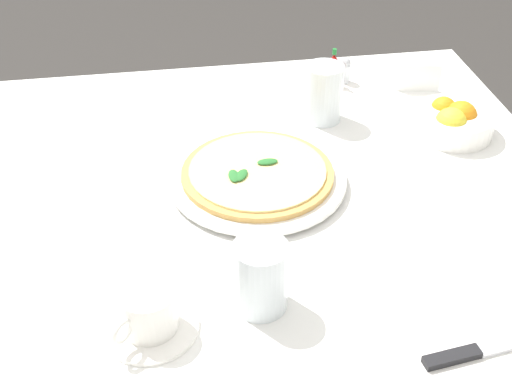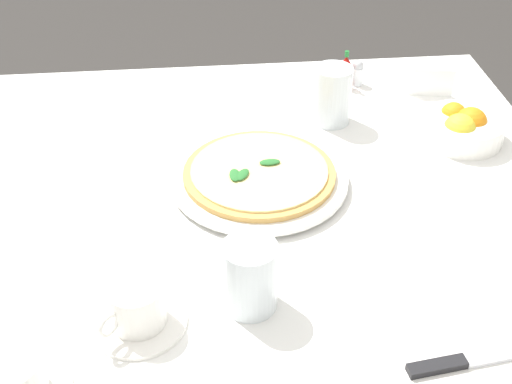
{
  "view_description": "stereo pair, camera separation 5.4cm",
  "coord_description": "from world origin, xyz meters",
  "px_view_note": "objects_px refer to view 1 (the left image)",
  "views": [
    {
      "loc": [
        -0.13,
        -0.84,
        1.43
      ],
      "look_at": [
        0.01,
        0.05,
        0.77
      ],
      "focal_mm": 47.56,
      "sensor_mm": 36.0,
      "label": 1
    },
    {
      "loc": [
        -0.08,
        -0.84,
        1.43
      ],
      "look_at": [
        0.01,
        0.05,
        0.77
      ],
      "focal_mm": 47.56,
      "sensor_mm": 36.0,
      "label": 2
    }
  ],
  "objects_px": {
    "water_glass_far_right": "(323,97)",
    "salt_shaker": "(344,71)",
    "pepper_shaker": "(321,77)",
    "coffee_cup_left_edge": "(148,313)",
    "hot_sauce_bottle": "(333,70)",
    "pizza_plate": "(257,179)",
    "citrus_bowl": "(453,121)",
    "pizza": "(257,172)",
    "menu_card": "(419,78)",
    "napkin_folded": "(484,357)",
    "dinner_knife": "(488,349)",
    "water_glass_right_edge": "(260,279)"
  },
  "relations": [
    {
      "from": "menu_card",
      "to": "water_glass_right_edge",
      "type": "bearing_deg",
      "value": -116.87
    },
    {
      "from": "coffee_cup_left_edge",
      "to": "water_glass_far_right",
      "type": "bearing_deg",
      "value": 54.68
    },
    {
      "from": "water_glass_far_right",
      "to": "napkin_folded",
      "type": "bearing_deg",
      "value": -84.64
    },
    {
      "from": "coffee_cup_left_edge",
      "to": "salt_shaker",
      "type": "distance_m",
      "value": 0.78
    },
    {
      "from": "pizza",
      "to": "pepper_shaker",
      "type": "bearing_deg",
      "value": 59.8
    },
    {
      "from": "pizza_plate",
      "to": "napkin_folded",
      "type": "relative_size",
      "value": 1.37
    },
    {
      "from": "coffee_cup_left_edge",
      "to": "napkin_folded",
      "type": "bearing_deg",
      "value": -16.41
    },
    {
      "from": "dinner_knife",
      "to": "hot_sauce_bottle",
      "type": "xyz_separation_m",
      "value": [
        -0.01,
        0.76,
        0.01
      ]
    },
    {
      "from": "salt_shaker",
      "to": "pepper_shaker",
      "type": "bearing_deg",
      "value": -160.35
    },
    {
      "from": "pizza",
      "to": "napkin_folded",
      "type": "bearing_deg",
      "value": -62.57
    },
    {
      "from": "pizza_plate",
      "to": "salt_shaker",
      "type": "xyz_separation_m",
      "value": [
        0.25,
        0.35,
        0.01
      ]
    },
    {
      "from": "water_glass_right_edge",
      "to": "menu_card",
      "type": "height_order",
      "value": "water_glass_right_edge"
    },
    {
      "from": "dinner_knife",
      "to": "pepper_shaker",
      "type": "bearing_deg",
      "value": 85.12
    },
    {
      "from": "citrus_bowl",
      "to": "salt_shaker",
      "type": "xyz_separation_m",
      "value": [
        -0.15,
        0.24,
        -0.0
      ]
    },
    {
      "from": "water_glass_far_right",
      "to": "salt_shaker",
      "type": "height_order",
      "value": "water_glass_far_right"
    },
    {
      "from": "pepper_shaker",
      "to": "coffee_cup_left_edge",
      "type": "bearing_deg",
      "value": -121.36
    },
    {
      "from": "dinner_knife",
      "to": "menu_card",
      "type": "bearing_deg",
      "value": 69.34
    },
    {
      "from": "water_glass_far_right",
      "to": "menu_card",
      "type": "bearing_deg",
      "value": 19.72
    },
    {
      "from": "citrus_bowl",
      "to": "salt_shaker",
      "type": "relative_size",
      "value": 2.67
    },
    {
      "from": "hot_sauce_bottle",
      "to": "menu_card",
      "type": "height_order",
      "value": "hot_sauce_bottle"
    },
    {
      "from": "pizza",
      "to": "menu_card",
      "type": "height_order",
      "value": "menu_card"
    },
    {
      "from": "water_glass_right_edge",
      "to": "pepper_shaker",
      "type": "relative_size",
      "value": 1.87
    },
    {
      "from": "salt_shaker",
      "to": "pepper_shaker",
      "type": "height_order",
      "value": "same"
    },
    {
      "from": "salt_shaker",
      "to": "pizza_plate",
      "type": "bearing_deg",
      "value": -125.35
    },
    {
      "from": "water_glass_right_edge",
      "to": "dinner_knife",
      "type": "distance_m",
      "value": 0.3
    },
    {
      "from": "pizza",
      "to": "citrus_bowl",
      "type": "xyz_separation_m",
      "value": [
        0.39,
        0.11,
        0.0
      ]
    },
    {
      "from": "menu_card",
      "to": "napkin_folded",
      "type": "bearing_deg",
      "value": -92.84
    },
    {
      "from": "coffee_cup_left_edge",
      "to": "water_glass_far_right",
      "type": "relative_size",
      "value": 1.14
    },
    {
      "from": "citrus_bowl",
      "to": "salt_shaker",
      "type": "distance_m",
      "value": 0.28
    },
    {
      "from": "dinner_knife",
      "to": "salt_shaker",
      "type": "height_order",
      "value": "salt_shaker"
    },
    {
      "from": "pizza_plate",
      "to": "pizza",
      "type": "height_order",
      "value": "pizza"
    },
    {
      "from": "pizza_plate",
      "to": "citrus_bowl",
      "type": "bearing_deg",
      "value": 15.05
    },
    {
      "from": "pizza",
      "to": "water_glass_right_edge",
      "type": "height_order",
      "value": "water_glass_right_edge"
    },
    {
      "from": "hot_sauce_bottle",
      "to": "menu_card",
      "type": "bearing_deg",
      "value": -18.21
    },
    {
      "from": "coffee_cup_left_edge",
      "to": "citrus_bowl",
      "type": "relative_size",
      "value": 0.87
    },
    {
      "from": "coffee_cup_left_edge",
      "to": "water_glass_far_right",
      "type": "height_order",
      "value": "water_glass_far_right"
    },
    {
      "from": "pepper_shaker",
      "to": "pizza_plate",
      "type": "bearing_deg",
      "value": -120.17
    },
    {
      "from": "water_glass_right_edge",
      "to": "salt_shaker",
      "type": "height_order",
      "value": "water_glass_right_edge"
    },
    {
      "from": "dinner_knife",
      "to": "citrus_bowl",
      "type": "bearing_deg",
      "value": 64.69
    },
    {
      "from": "dinner_knife",
      "to": "pizza_plate",
      "type": "bearing_deg",
      "value": 110.32
    },
    {
      "from": "napkin_folded",
      "to": "pizza",
      "type": "bearing_deg",
      "value": 116.67
    },
    {
      "from": "salt_shaker",
      "to": "menu_card",
      "type": "relative_size",
      "value": 0.63
    },
    {
      "from": "water_glass_right_edge",
      "to": "dinner_knife",
      "type": "relative_size",
      "value": 0.54
    },
    {
      "from": "pizza",
      "to": "salt_shaker",
      "type": "relative_size",
      "value": 4.63
    },
    {
      "from": "pizza_plate",
      "to": "dinner_knife",
      "type": "bearing_deg",
      "value": -62.28
    },
    {
      "from": "napkin_folded",
      "to": "water_glass_right_edge",
      "type": "bearing_deg",
      "value": 150.41
    },
    {
      "from": "coffee_cup_left_edge",
      "to": "hot_sauce_bottle",
      "type": "relative_size",
      "value": 1.57
    },
    {
      "from": "water_glass_far_right",
      "to": "citrus_bowl",
      "type": "relative_size",
      "value": 0.76
    },
    {
      "from": "water_glass_right_edge",
      "to": "hot_sauce_bottle",
      "type": "xyz_separation_m",
      "value": [
        0.26,
        0.62,
        -0.01
      ]
    },
    {
      "from": "napkin_folded",
      "to": "salt_shaker",
      "type": "relative_size",
      "value": 3.94
    }
  ]
}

